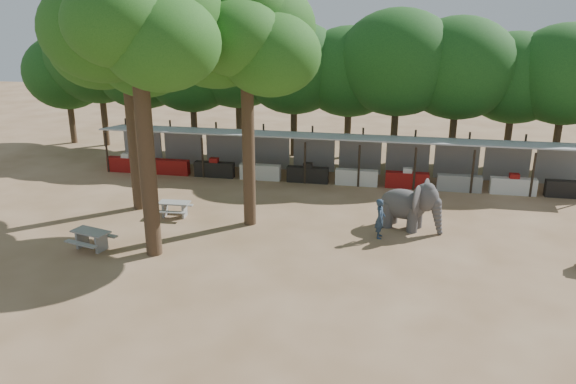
% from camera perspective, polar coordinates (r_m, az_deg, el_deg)
% --- Properties ---
extents(ground, '(100.00, 100.00, 0.00)m').
position_cam_1_polar(ground, '(20.38, 0.05, -9.90)').
color(ground, brown).
rests_on(ground, ground).
extents(vendor_stalls, '(28.00, 2.99, 2.80)m').
position_cam_1_polar(vendor_stalls, '(32.76, 4.71, 3.32)').
color(vendor_stalls, '#9B9DA2').
rests_on(vendor_stalls, ground).
extents(yard_tree_left, '(7.10, 6.90, 11.02)m').
position_cam_1_polar(yard_tree_left, '(27.85, -16.30, 14.67)').
color(yard_tree_left, '#332316').
rests_on(yard_tree_left, ground).
extents(yard_tree_center, '(7.10, 6.90, 12.04)m').
position_cam_1_polar(yard_tree_center, '(22.01, -15.34, 16.59)').
color(yard_tree_center, '#332316').
rests_on(yard_tree_center, ground).
extents(yard_tree_back, '(7.10, 6.90, 11.36)m').
position_cam_1_polar(yard_tree_back, '(24.73, -4.50, 15.74)').
color(yard_tree_back, '#332316').
rests_on(yard_tree_back, ground).
extents(backdrop_trees, '(46.46, 5.95, 8.33)m').
position_cam_1_polar(backdrop_trees, '(37.01, 5.83, 11.85)').
color(backdrop_trees, '#332316').
rests_on(backdrop_trees, ground).
extents(elephant, '(3.09, 2.33, 2.29)m').
position_cam_1_polar(elephant, '(25.88, 12.36, -1.27)').
color(elephant, '#3D3B3B').
rests_on(elephant, ground).
extents(handler, '(0.44, 0.65, 1.78)m').
position_cam_1_polar(handler, '(24.70, 9.35, -2.67)').
color(handler, '#26384C').
rests_on(handler, ground).
extents(picnic_table_near, '(1.93, 1.81, 0.80)m').
position_cam_1_polar(picnic_table_near, '(24.78, -19.36, -4.35)').
color(picnic_table_near, gray).
rests_on(picnic_table_near, ground).
extents(picnic_table_far, '(1.54, 1.40, 0.74)m').
position_cam_1_polar(picnic_table_far, '(27.50, -11.45, -1.50)').
color(picnic_table_far, gray).
rests_on(picnic_table_far, ground).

